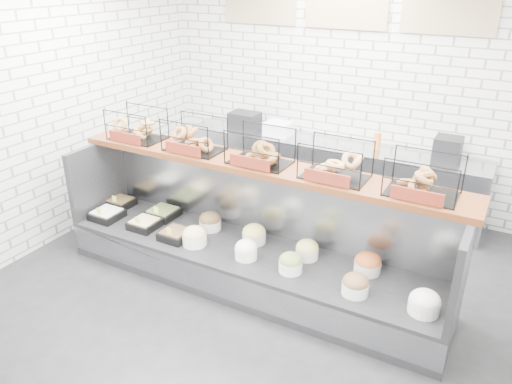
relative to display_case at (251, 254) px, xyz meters
The scene contains 5 objects.
ground 0.47m from the display_case, 90.17° to the right, with size 5.50×5.50×0.00m, color black.
room_shell 1.75m from the display_case, 90.23° to the left, with size 5.02×5.51×3.01m.
display_case is the anchor object (origin of this frame).
bagel_shelf 1.06m from the display_case, 90.11° to the left, with size 4.10×0.50×0.40m.
prep_counter 2.09m from the display_case, 90.13° to the left, with size 4.00×0.60×1.20m.
Camera 1 is at (2.15, -3.46, 3.01)m, focal length 35.00 mm.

